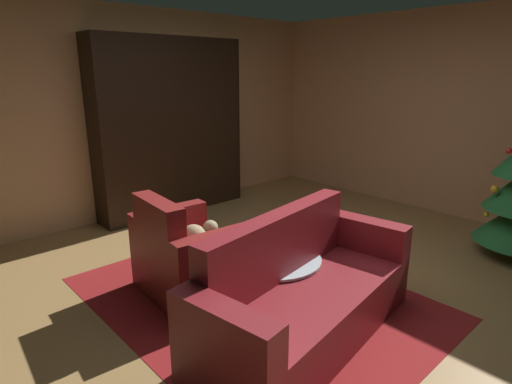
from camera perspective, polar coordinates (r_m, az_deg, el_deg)
ground_plane at (r=3.81m, az=5.75°, el=-12.41°), size 6.90×6.90×0.00m
wall_back at (r=5.89m, az=25.59°, el=9.43°), size 5.61×0.06×2.57m
wall_left at (r=5.61m, az=-15.87°, el=10.12°), size 0.06×5.87×2.57m
area_rug at (r=3.60m, az=-0.28°, el=-14.11°), size 2.83×2.13×0.01m
bookshelf_unit at (r=5.62m, az=-10.33°, el=8.58°), size 0.38×2.01×2.22m
armchair_red at (r=3.58m, az=-9.19°, el=-8.99°), size 0.97×0.77×0.87m
couch_red at (r=3.04m, az=6.47°, el=-14.07°), size 0.97×1.96×0.87m
coffee_table at (r=3.35m, az=2.36°, el=-9.37°), size 0.75×0.75×0.41m
book_stack_on_table at (r=3.36m, az=2.31°, el=-7.65°), size 0.21×0.15×0.11m
bottle_on_table at (r=3.11m, az=2.60°, el=-8.99°), size 0.07×0.07×0.22m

